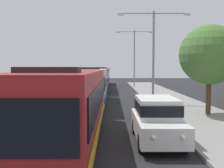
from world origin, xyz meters
The scene contains 9 objects.
bus_lead centered at (-1.30, 11.64, 1.69)m, with size 2.58×11.37×3.21m.
bus_second_in_line centered at (-1.30, 23.75, 1.69)m, with size 2.58×11.69×3.21m.
bus_middle centered at (-1.30, 36.74, 1.69)m, with size 2.58×12.11×3.21m.
bus_fourth_in_line centered at (-1.30, 49.76, 1.69)m, with size 2.58×11.92×3.21m.
white_suv centered at (2.40, 12.11, 1.03)m, with size 1.86×4.65×1.90m.
box_truck_oncoming centered at (-4.60, 48.86, 1.72)m, with size 2.35×8.37×3.15m.
streetlamp_mid centered at (4.10, 24.10, 5.05)m, with size 6.28×0.28×7.91m.
streetlamp_far centered at (4.10, 44.00, 5.60)m, with size 5.86×0.28×9.00m.
roadside_tree centered at (6.73, 17.94, 4.01)m, with size 3.84×3.84×5.79m.
Camera 1 is at (0.48, 0.84, 3.20)m, focal length 42.61 mm.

